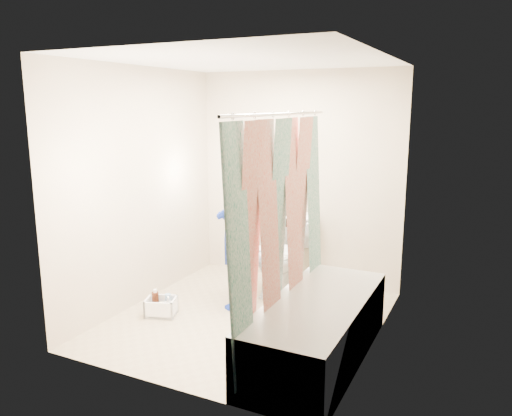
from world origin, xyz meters
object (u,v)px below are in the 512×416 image
at_px(bathtub, 317,328).
at_px(cleaning_caddy, 162,307).
at_px(toilet, 284,255).
at_px(plumber, 237,225).

relative_size(bathtub, cleaning_caddy, 5.05).
xyz_separation_m(toilet, cleaning_caddy, (-0.82, -1.11, -0.34)).
xyz_separation_m(bathtub, cleaning_caddy, (-1.64, 0.15, -0.19)).
bearing_deg(toilet, bathtub, -52.54).
distance_m(bathtub, toilet, 1.51).
height_order(bathtub, cleaning_caddy, bathtub).
xyz_separation_m(plumber, cleaning_caddy, (-0.53, -0.58, -0.76)).
bearing_deg(cleaning_caddy, toilet, 33.47).
distance_m(plumber, cleaning_caddy, 1.09).
relative_size(plumber, cleaning_caddy, 4.83).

